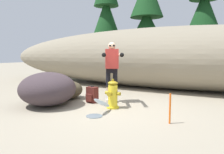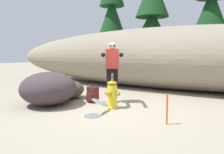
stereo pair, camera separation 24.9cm
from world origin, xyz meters
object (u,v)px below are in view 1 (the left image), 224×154
at_px(utility_worker, 112,65).
at_px(boulder_large, 67,90).
at_px(spare_backpack, 92,95).
at_px(survey_stake, 170,109).
at_px(fire_hydrant, 113,95).
at_px(boulder_mid, 48,89).

xyz_separation_m(utility_worker, boulder_large, (-1.44, -0.20, -0.79)).
height_order(spare_backpack, boulder_large, boulder_large).
distance_m(boulder_large, survey_stake, 3.45).
xyz_separation_m(utility_worker, survey_stake, (1.89, -1.07, -0.77)).
bearing_deg(boulder_large, spare_backpack, -3.82).
bearing_deg(fire_hydrant, utility_worker, 121.23).
relative_size(utility_worker, spare_backpack, 3.57).
height_order(fire_hydrant, utility_worker, utility_worker).
bearing_deg(survey_stake, utility_worker, 150.52).
xyz_separation_m(utility_worker, spare_backpack, (-0.48, -0.27, -0.85)).
bearing_deg(utility_worker, boulder_mid, -81.28).
distance_m(spare_backpack, boulder_large, 0.96).
relative_size(fire_hydrant, boulder_mid, 0.47).
height_order(boulder_large, boulder_mid, boulder_mid).
relative_size(spare_backpack, survey_stake, 0.78).
bearing_deg(utility_worker, fire_hydrant, -0.20).
bearing_deg(spare_backpack, fire_hydrant, 81.40).
bearing_deg(spare_backpack, survey_stake, 81.17).
height_order(fire_hydrant, boulder_large, fire_hydrant).
xyz_separation_m(fire_hydrant, boulder_large, (-1.77, 0.33, -0.06)).
xyz_separation_m(fire_hydrant, utility_worker, (-0.33, 0.54, 0.73)).
relative_size(utility_worker, boulder_mid, 1.07).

